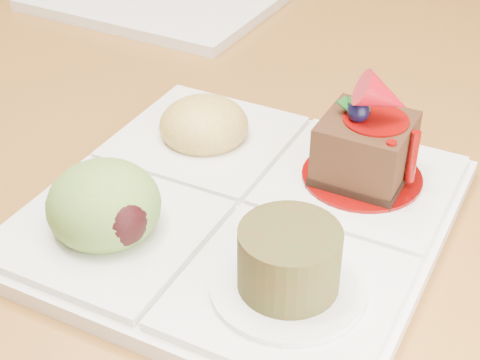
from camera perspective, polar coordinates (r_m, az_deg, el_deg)
sampler_plate at (r=0.49m, az=-0.51°, el=-1.42°), size 0.34×0.34×0.10m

